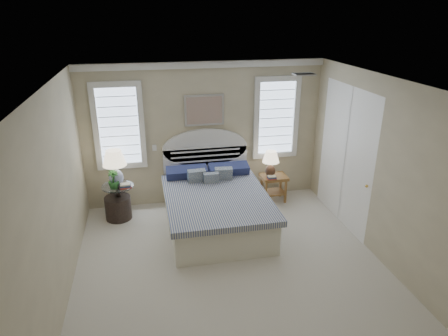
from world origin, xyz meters
The scene contains 21 objects.
floor centered at (0.00, 0.00, 0.00)m, with size 4.50×5.00×0.01m, color beige.
ceiling centered at (0.00, 0.00, 2.70)m, with size 4.50×5.00×0.01m, color silver.
wall_back centered at (0.00, 2.50, 1.35)m, with size 4.50×0.02×2.70m, color tan.
wall_left centered at (-2.25, 0.00, 1.35)m, with size 0.02×5.00×2.70m, color tan.
wall_right centered at (2.25, 0.00, 1.35)m, with size 0.02×5.00×2.70m, color tan.
crown_molding centered at (0.00, 2.46, 2.64)m, with size 4.50×0.08×0.12m, color silver.
hvac_vent centered at (1.20, 0.80, 2.68)m, with size 0.30×0.20×0.02m, color #B2B2B2.
switch_plate centered at (-0.95, 2.48, 1.15)m, with size 0.08×0.01×0.12m, color silver.
window_left centered at (-1.55, 2.48, 1.60)m, with size 0.90×0.06×1.60m, color silver.
window_right centered at (1.40, 2.48, 1.60)m, with size 0.90×0.06×1.60m, color silver.
painting centered at (0.00, 2.46, 1.82)m, with size 0.74×0.04×0.58m, color silver.
closet_door centered at (2.23, 1.20, 1.20)m, with size 0.02×1.80×2.40m, color white.
bed centered at (0.00, 1.46, 0.39)m, with size 1.72×2.28×1.47m.
side_table_left centered at (-1.65, 2.05, 0.39)m, with size 0.56×0.56×0.63m.
nightstand_right centered at (1.30, 2.15, 0.39)m, with size 0.50×0.40×0.53m.
floor_pot centered at (-1.68, 2.02, 0.21)m, with size 0.46×0.46×0.42m, color black.
lamp_left centered at (-1.66, 2.06, 1.04)m, with size 0.50×0.50×0.67m.
lamp_right centered at (1.21, 2.12, 0.85)m, with size 0.37×0.37×0.53m.
potted_plant centered at (-1.70, 1.95, 0.80)m, with size 0.19×0.19×0.33m, color #3B7E32.
books_left centered at (-1.51, 1.93, 0.67)m, with size 0.21×0.16×0.08m.
books_right centered at (1.20, 2.00, 0.56)m, with size 0.17×0.13×0.07m.
Camera 1 is at (-1.11, -4.66, 3.55)m, focal length 32.00 mm.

